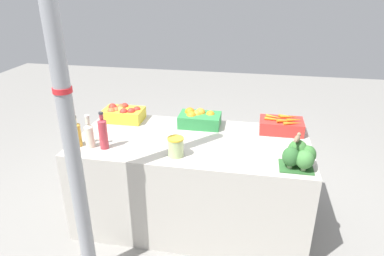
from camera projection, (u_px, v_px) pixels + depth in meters
ground_plane at (192, 218)px, 2.97m from camera, size 10.00×10.00×0.00m
market_table at (192, 181)px, 2.81m from camera, size 1.81×0.87×0.75m
support_pole at (64, 102)px, 1.89m from camera, size 0.11×0.11×2.56m
apple_crate at (123, 113)px, 3.00m from camera, size 0.34×0.22×0.14m
orange_crate at (199, 119)px, 2.89m from camera, size 0.34×0.22×0.15m
carrot_crate at (282, 125)px, 2.78m from camera, size 0.34×0.22×0.14m
broccoli_pile at (300, 155)px, 2.24m from camera, size 0.23×0.21×0.18m
juice_bottle_amber at (76, 133)px, 2.53m from camera, size 0.08×0.08×0.24m
juice_bottle_cloudy at (89, 134)px, 2.51m from camera, size 0.07×0.07×0.25m
juice_bottle_ruby at (103, 133)px, 2.48m from camera, size 0.06×0.06×0.28m
pickle_jar at (176, 147)px, 2.39m from camera, size 0.12×0.12×0.14m
sparrow_bird at (298, 138)px, 2.21m from camera, size 0.06×0.13×0.05m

